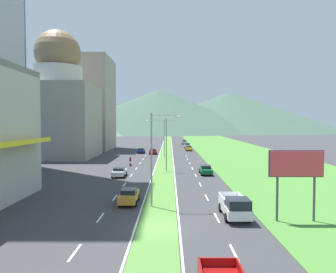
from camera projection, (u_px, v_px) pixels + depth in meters
ground_plane at (157, 228)px, 25.34m from camera, size 600.00×600.00×0.00m
grass_median at (166, 154)px, 85.28m from camera, size 3.20×240.00×0.06m
grass_verge_right at (243, 154)px, 85.17m from camera, size 24.00×240.00×0.06m
lane_dash_left_2 at (75, 252)px, 20.45m from camera, size 0.16×2.80×0.01m
lane_dash_left_3 at (100, 218)px, 27.99m from camera, size 0.16×2.80×0.01m
lane_dash_left_4 at (115, 197)px, 35.52m from camera, size 0.16×2.80×0.01m
lane_dash_left_5 at (125, 184)px, 43.05m from camera, size 0.16×2.80×0.01m
lane_dash_left_6 at (131, 175)px, 50.59m from camera, size 0.16×2.80×0.01m
lane_dash_left_7 at (136, 168)px, 58.12m from camera, size 0.16×2.80×0.01m
lane_dash_left_8 at (140, 163)px, 65.65m from camera, size 0.16×2.80×0.01m
lane_dash_left_9 at (143, 159)px, 73.19m from camera, size 0.16×2.80×0.01m
lane_dash_left_10 at (146, 156)px, 80.72m from camera, size 0.16×2.80×0.01m
lane_dash_right_2 at (234, 253)px, 20.40m from camera, size 0.16×2.80×0.01m
lane_dash_right_3 at (217, 218)px, 27.93m from camera, size 0.16×2.80×0.01m
lane_dash_right_4 at (207, 198)px, 35.47m from camera, size 0.16×2.80×0.01m
lane_dash_right_5 at (200, 184)px, 43.00m from camera, size 0.16×2.80×0.01m
lane_dash_right_6 at (196, 175)px, 50.53m from camera, size 0.16×2.80×0.01m
lane_dash_right_7 at (192, 168)px, 58.06m from camera, size 0.16×2.80×0.01m
lane_dash_right_8 at (190, 163)px, 65.60m from camera, size 0.16×2.80×0.01m
lane_dash_right_9 at (188, 159)px, 73.13m from camera, size 0.16×2.80×0.01m
lane_dash_right_10 at (186, 156)px, 80.66m from camera, size 0.16×2.80×0.01m
edge_line_median_left at (160, 154)px, 85.30m from camera, size 0.16×240.00×0.01m
edge_line_median_right at (173, 154)px, 85.28m from camera, size 0.16×240.00×0.01m
domed_building at (58, 105)px, 76.69m from camera, size 17.26×17.26×30.37m
midrise_colored at (82, 104)px, 99.19m from camera, size 18.00×18.00×28.25m
hill_far_left at (96, 117)px, 299.36m from camera, size 224.06×224.06×27.77m
hill_far_center at (159, 111)px, 291.58m from camera, size 197.13×197.13×38.53m
hill_far_right at (230, 112)px, 317.66m from camera, size 211.92×211.92×38.54m
street_lamp_near at (155, 153)px, 31.29m from camera, size 2.98×0.30×9.24m
street_lamp_mid at (164, 141)px, 54.17m from camera, size 3.52×0.41×8.99m
street_lamp_far at (166, 135)px, 77.01m from camera, size 3.43×0.39×9.06m
billboard_roadside at (296, 168)px, 26.57m from camera, size 4.61×0.28×6.04m
car_0 at (129, 196)px, 32.91m from camera, size 1.87×4.36×1.55m
car_1 at (153, 151)px, 84.78m from camera, size 1.94×4.35×1.42m
car_2 at (184, 142)px, 124.03m from camera, size 1.93×4.27×1.61m
car_3 at (187, 146)px, 104.42m from camera, size 1.93×4.24×1.63m
car_4 at (206, 170)px, 51.66m from camera, size 1.91×4.79×1.44m
car_5 at (189, 148)px, 95.10m from camera, size 1.87×4.05×1.42m
car_6 at (141, 151)px, 87.39m from camera, size 1.95×4.53×1.40m
car_7 at (119, 172)px, 49.26m from camera, size 1.98×4.11×1.40m
pickup_truck_1 at (235, 207)px, 27.88m from camera, size 2.18×5.40×2.00m
motorcycle_rider at (130, 162)px, 61.79m from camera, size 0.36×2.00×1.80m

